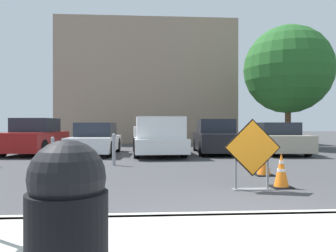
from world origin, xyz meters
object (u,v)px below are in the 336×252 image
at_px(road_closed_sign, 252,153).
at_px(traffic_cone_nearest, 281,171).
at_px(pickup_truck, 158,138).
at_px(parked_car_third, 215,138).
at_px(parked_car_fourth, 276,139).
at_px(bollard_nearest, 114,149).
at_px(bollard_second, 53,150).
at_px(trash_bin, 67,226).
at_px(parked_car_nearest, 35,138).
at_px(traffic_cone_third, 256,157).
at_px(parked_car_second, 96,140).
at_px(traffic_cone_second, 264,160).

height_order(road_closed_sign, traffic_cone_nearest, road_closed_sign).
relative_size(traffic_cone_nearest, pickup_truck, 0.13).
height_order(pickup_truck, parked_car_third, pickup_truck).
height_order(traffic_cone_nearest, parked_car_fourth, parked_car_fourth).
xyz_separation_m(bollard_nearest, bollard_second, (-1.93, 0.00, -0.05)).
bearing_deg(trash_bin, bollard_nearest, 93.71).
bearing_deg(parked_car_nearest, traffic_cone_third, 151.55).
distance_m(parked_car_nearest, bollard_second, 4.64).
bearing_deg(parked_car_fourth, traffic_cone_third, 64.44).
height_order(parked_car_nearest, bollard_nearest, parked_car_nearest).
bearing_deg(parked_car_second, traffic_cone_third, 140.61).
bearing_deg(bollard_second, traffic_cone_second, -21.45).
distance_m(traffic_cone_third, parked_car_nearest, 9.68).
xyz_separation_m(parked_car_second, bollard_nearest, (1.17, -3.92, -0.10)).
bearing_deg(trash_bin, traffic_cone_third, 63.63).
bearing_deg(road_closed_sign, trash_bin, -120.83).
distance_m(traffic_cone_nearest, parked_car_second, 9.36).
relative_size(traffic_cone_second, bollard_second, 0.86).
distance_m(parked_car_second, trash_bin, 12.59).
height_order(traffic_cone_third, parked_car_nearest, parked_car_nearest).
bearing_deg(parked_car_third, traffic_cone_third, 94.78).
bearing_deg(parked_car_third, parked_car_second, 6.44).
height_order(road_closed_sign, parked_car_fourth, road_closed_sign).
distance_m(traffic_cone_nearest, parked_car_third, 8.20).
bearing_deg(parked_car_fourth, parked_car_second, 1.98).
relative_size(traffic_cone_nearest, bollard_second, 0.79).
height_order(pickup_truck, parked_car_fourth, pickup_truck).
bearing_deg(traffic_cone_nearest, pickup_truck, 107.13).
height_order(parked_car_second, parked_car_fourth, parked_car_fourth).
bearing_deg(bollard_nearest, parked_car_second, 106.65).
xyz_separation_m(parked_car_second, parked_car_fourth, (8.06, -0.14, 0.01)).
height_order(traffic_cone_third, trash_bin, trash_bin).
relative_size(parked_car_nearest, parked_car_second, 0.99).
relative_size(parked_car_fourth, bollard_nearest, 4.11).
relative_size(parked_car_nearest, bollard_nearest, 4.06).
height_order(parked_car_second, bollard_nearest, parked_car_second).
distance_m(road_closed_sign, bollard_nearest, 5.25).
bearing_deg(traffic_cone_nearest, bollard_second, 145.37).
bearing_deg(parked_car_fourth, bollard_nearest, 31.72).
height_order(traffic_cone_nearest, parked_car_nearest, parked_car_nearest).
bearing_deg(parked_car_nearest, road_closed_sign, 133.57).
distance_m(traffic_cone_third, bollard_second, 6.32).
relative_size(road_closed_sign, parked_car_nearest, 0.34).
bearing_deg(parked_car_fourth, parked_car_nearest, 0.66).
relative_size(pickup_truck, parked_car_fourth, 1.33).
bearing_deg(parked_car_second, bollard_nearest, 108.78).
distance_m(traffic_cone_second, parked_car_fourth, 6.76).
height_order(pickup_truck, bollard_nearest, pickup_truck).
bearing_deg(trash_bin, parked_car_third, 74.03).
distance_m(traffic_cone_second, parked_car_third, 6.56).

